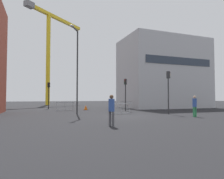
# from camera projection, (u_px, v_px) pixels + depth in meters

# --- Properties ---
(ground) EXTENTS (160.00, 160.00, 0.00)m
(ground) POSITION_uv_depth(u_px,v_px,m) (126.00, 116.00, 17.70)
(ground) COLOR black
(office_block) EXTENTS (13.51, 8.40, 11.13)m
(office_block) POSITION_uv_depth(u_px,v_px,m) (163.00, 74.00, 33.34)
(office_block) COLOR #B7B7BC
(office_block) RESTS_ON ground
(construction_crane) EXTENTS (13.50, 12.10, 20.91)m
(construction_crane) POSITION_uv_depth(u_px,v_px,m) (50.00, 42.00, 45.06)
(construction_crane) COLOR yellow
(construction_crane) RESTS_ON ground
(streetlamp_tall) EXTENTS (1.11, 1.67, 8.33)m
(streetlamp_tall) POSITION_uv_depth(u_px,v_px,m) (77.00, 65.00, 19.68)
(streetlamp_tall) COLOR #2D2D30
(streetlamp_tall) RESTS_ON ground
(traffic_light_crosswalk) EXTENTS (0.37, 0.37, 3.94)m
(traffic_light_crosswalk) POSITION_uv_depth(u_px,v_px,m) (125.00, 89.00, 24.77)
(traffic_light_crosswalk) COLOR #232326
(traffic_light_crosswalk) RESTS_ON ground
(traffic_light_island) EXTENTS (0.39, 0.30, 4.21)m
(traffic_light_island) POSITION_uv_depth(u_px,v_px,m) (168.00, 86.00, 19.65)
(traffic_light_island) COLOR #2D2D30
(traffic_light_island) RESTS_ON ground
(traffic_light_verge) EXTENTS (0.36, 0.38, 3.82)m
(traffic_light_verge) POSITION_uv_depth(u_px,v_px,m) (49.00, 91.00, 28.98)
(traffic_light_verge) COLOR black
(traffic_light_verge) RESTS_ON ground
(pedestrian_walking) EXTENTS (0.34, 0.34, 1.78)m
(pedestrian_walking) POSITION_uv_depth(u_px,v_px,m) (112.00, 108.00, 11.30)
(pedestrian_walking) COLOR #4C4C51
(pedestrian_walking) RESTS_ON ground
(pedestrian_waiting) EXTENTS (0.34, 0.34, 1.78)m
(pedestrian_waiting) POSITION_uv_depth(u_px,v_px,m) (195.00, 105.00, 16.86)
(pedestrian_waiting) COLOR #2D844C
(pedestrian_waiting) RESTS_ON ground
(safety_barrier_right_run) EXTENTS (2.25, 0.17, 1.08)m
(safety_barrier_right_run) POSITION_uv_depth(u_px,v_px,m) (128.00, 105.00, 28.29)
(safety_barrier_right_run) COLOR gray
(safety_barrier_right_run) RESTS_ON ground
(safety_barrier_left_run) EXTENTS (2.21, 0.32, 1.08)m
(safety_barrier_left_run) POSITION_uv_depth(u_px,v_px,m) (65.00, 106.00, 24.42)
(safety_barrier_left_run) COLOR gray
(safety_barrier_left_run) RESTS_ON ground
(safety_barrier_front) EXTENTS (2.10, 0.28, 1.08)m
(safety_barrier_front) POSITION_uv_depth(u_px,v_px,m) (121.00, 109.00, 19.61)
(safety_barrier_front) COLOR gray
(safety_barrier_front) RESTS_ON ground
(traffic_cone_orange) EXTENTS (0.65, 0.65, 0.66)m
(traffic_cone_orange) POSITION_uv_depth(u_px,v_px,m) (86.00, 108.00, 26.42)
(traffic_cone_orange) COLOR black
(traffic_cone_orange) RESTS_ON ground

